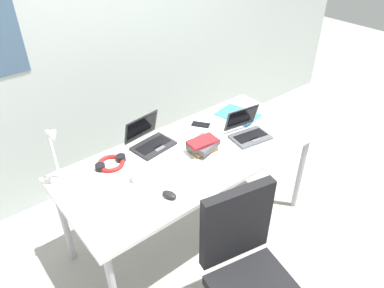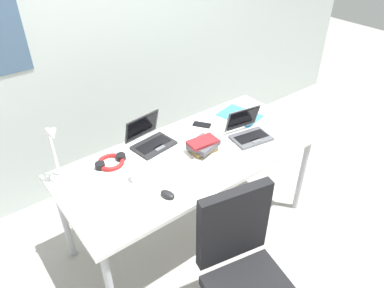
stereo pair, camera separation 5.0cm
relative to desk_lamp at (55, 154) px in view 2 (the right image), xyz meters
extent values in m
plane|color=gray|center=(0.80, -0.28, -0.94)|extent=(12.00, 12.00, 0.00)
cube|color=#B2BCB7|center=(0.80, 0.82, 0.36)|extent=(6.00, 0.12, 2.60)
cube|color=white|center=(0.80, -0.28, -0.21)|extent=(1.80, 0.80, 0.03)
cylinder|color=#B2B5BA|center=(1.64, -0.62, -0.58)|extent=(0.04, 0.04, 0.71)
cylinder|color=#B2B5BA|center=(-0.04, 0.06, -0.58)|extent=(0.04, 0.04, 0.71)
cylinder|color=#B2B5BA|center=(1.64, 0.06, -0.58)|extent=(0.04, 0.04, 0.71)
cylinder|color=white|center=(0.00, 0.03, -0.19)|extent=(0.12, 0.12, 0.02)
cylinder|color=white|center=(0.00, 0.03, -0.01)|extent=(0.02, 0.02, 0.34)
cylinder|color=white|center=(0.00, -0.01, 0.16)|extent=(0.01, 0.08, 0.01)
cone|color=white|center=(0.00, -0.05, 0.16)|extent=(0.07, 0.09, 0.09)
cube|color=#515459|center=(1.24, -0.39, -0.19)|extent=(0.30, 0.23, 0.02)
cube|color=black|center=(1.24, -0.39, -0.18)|extent=(0.25, 0.14, 0.00)
cube|color=#595B60|center=(1.23, -0.45, -0.18)|extent=(0.08, 0.05, 0.00)
cube|color=#515459|center=(1.26, -0.28, -0.09)|extent=(0.28, 0.10, 0.18)
cube|color=black|center=(1.26, -0.28, -0.09)|extent=(0.25, 0.08, 0.15)
cube|color=#232326|center=(0.64, -0.05, -0.19)|extent=(0.30, 0.23, 0.02)
cube|color=black|center=(0.64, -0.05, -0.18)|extent=(0.26, 0.14, 0.00)
cube|color=#595B60|center=(0.65, -0.11, -0.18)|extent=(0.08, 0.05, 0.00)
cube|color=#232326|center=(0.62, 0.07, -0.08)|extent=(0.28, 0.09, 0.19)
cube|color=black|center=(0.63, 0.07, -0.08)|extent=(0.25, 0.08, 0.16)
ellipsoid|color=black|center=(0.43, -0.52, -0.18)|extent=(0.08, 0.11, 0.03)
cube|color=black|center=(1.08, -0.03, -0.19)|extent=(0.13, 0.15, 0.01)
torus|color=red|center=(0.31, -0.04, -0.18)|extent=(0.18, 0.18, 0.03)
cylinder|color=black|center=(0.24, -0.04, -0.18)|extent=(0.06, 0.06, 0.04)
cylinder|color=black|center=(0.39, -0.04, -0.18)|extent=(0.06, 0.06, 0.04)
cube|color=brown|center=(0.88, -0.30, -0.18)|extent=(0.18, 0.13, 0.03)
cube|color=#4C4C51|center=(0.89, -0.29, -0.15)|extent=(0.22, 0.20, 0.04)
cube|color=maroon|center=(0.88, -0.30, -0.12)|extent=(0.21, 0.13, 0.02)
cube|color=#338CC6|center=(1.41, -0.11, -0.19)|extent=(0.29, 0.35, 0.01)
cylinder|color=white|center=(0.37, -0.29, -0.15)|extent=(0.08, 0.08, 0.09)
torus|color=white|center=(0.42, -0.29, -0.15)|extent=(0.05, 0.01, 0.05)
cube|color=black|center=(0.59, -0.91, -0.21)|extent=(0.42, 0.15, 0.48)
camera|label=1|loc=(-0.45, -1.81, 1.26)|focal=33.91mm
camera|label=2|loc=(-0.41, -1.84, 1.26)|focal=33.91mm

